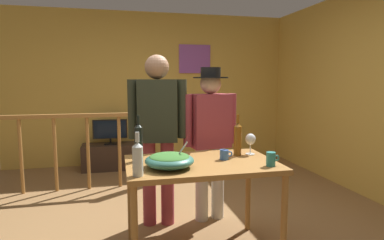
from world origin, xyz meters
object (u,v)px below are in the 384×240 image
at_px(mug_teal, 271,159).
at_px(mug_blue, 225,155).
at_px(wine_bottle_dark, 139,142).
at_px(flat_screen_tv, 110,130).
at_px(wine_bottle_amber, 238,139).
at_px(tv_console, 111,156).
at_px(salad_bowl, 170,160).
at_px(stair_railing, 101,142).
at_px(person_standing_right, 210,132).
at_px(serving_table, 201,172).
at_px(person_standing_left, 158,126).
at_px(wine_bottle_clear, 138,158).
at_px(wine_glass, 250,140).
at_px(framed_picture, 195,59).

relative_size(mug_teal, mug_blue, 1.00).
bearing_deg(wine_bottle_dark, mug_blue, -8.70).
bearing_deg(flat_screen_tv, wine_bottle_amber, -67.21).
relative_size(tv_console, flat_screen_tv, 1.68).
relative_size(salad_bowl, mug_teal, 3.40).
bearing_deg(tv_console, stair_railing, -96.32).
height_order(stair_railing, salad_bowl, stair_railing).
bearing_deg(stair_railing, tv_console, 83.68).
relative_size(stair_railing, mug_blue, 19.49).
bearing_deg(wine_bottle_dark, person_standing_right, 35.03).
height_order(serving_table, person_standing_left, person_standing_left).
height_order(salad_bowl, wine_bottle_clear, wine_bottle_clear).
distance_m(wine_bottle_clear, mug_teal, 1.00).
relative_size(flat_screen_tv, wine_glass, 2.90).
distance_m(framed_picture, mug_blue, 3.30).
height_order(wine_glass, wine_bottle_amber, wine_bottle_amber).
relative_size(tv_console, wine_bottle_amber, 2.52).
relative_size(framed_picture, person_standing_left, 0.33).
xyz_separation_m(wine_bottle_clear, mug_teal, (1.00, 0.03, -0.07)).
height_order(flat_screen_tv, serving_table, flat_screen_tv).
xyz_separation_m(framed_picture, tv_console, (-1.47, -0.29, -1.60)).
xyz_separation_m(stair_railing, salad_bowl, (0.59, -2.04, 0.23)).
bearing_deg(wine_glass, tv_console, 114.84).
relative_size(salad_bowl, wine_glass, 1.98).
height_order(framed_picture, wine_glass, framed_picture).
bearing_deg(flat_screen_tv, tv_console, 90.00).
bearing_deg(person_standing_right, mug_blue, 76.23).
height_order(stair_railing, wine_bottle_dark, wine_bottle_dark).
bearing_deg(mug_teal, flat_screen_tv, 112.15).
xyz_separation_m(mug_blue, person_standing_right, (0.06, 0.63, 0.09)).
distance_m(serving_table, salad_bowl, 0.33).
bearing_deg(wine_bottle_clear, person_standing_right, 49.99).
distance_m(wine_bottle_amber, person_standing_left, 0.81).
relative_size(tv_console, salad_bowl, 2.46).
bearing_deg(wine_bottle_dark, wine_bottle_clear, -94.62).
relative_size(wine_bottle_amber, mug_teal, 3.32).
height_order(flat_screen_tv, wine_bottle_dark, wine_bottle_dark).
bearing_deg(flat_screen_tv, mug_blue, -70.86).
distance_m(tv_console, wine_bottle_amber, 3.03).
height_order(salad_bowl, wine_bottle_dark, wine_bottle_dark).
bearing_deg(person_standing_left, stair_railing, -56.25).
xyz_separation_m(serving_table, salad_bowl, (-0.28, -0.12, 0.15)).
bearing_deg(wine_bottle_amber, person_standing_left, 140.42).
relative_size(wine_bottle_amber, person_standing_left, 0.21).
distance_m(tv_console, person_standing_right, 2.53).
relative_size(tv_console, person_standing_left, 0.54).
relative_size(salad_bowl, person_standing_right, 0.23).
bearing_deg(tv_console, wine_bottle_clear, -85.47).
bearing_deg(wine_bottle_clear, stair_railing, 99.11).
xyz_separation_m(person_standing_left, person_standing_right, (0.53, -0.00, -0.07)).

